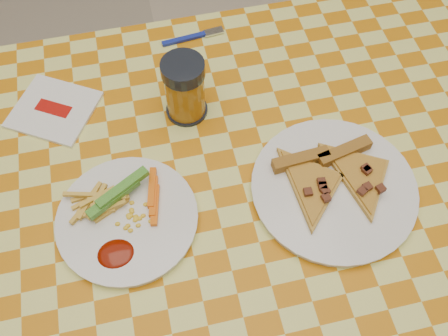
# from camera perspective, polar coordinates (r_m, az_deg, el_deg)

# --- Properties ---
(ground) EXTENTS (8.00, 8.00, 0.00)m
(ground) POSITION_cam_1_polar(r_m,az_deg,el_deg) (1.51, -0.46, -17.45)
(ground) COLOR #BBAD97
(ground) RESTS_ON ground
(table) EXTENTS (1.28, 0.88, 0.76)m
(table) POSITION_cam_1_polar(r_m,az_deg,el_deg) (0.86, -0.77, -6.82)
(table) COLOR silver
(table) RESTS_ON ground
(plate_left) EXTENTS (0.27, 0.27, 0.01)m
(plate_left) POSITION_cam_1_polar(r_m,az_deg,el_deg) (0.80, -10.96, -5.83)
(plate_left) COLOR white
(plate_left) RESTS_ON table
(plate_right) EXTENTS (0.34, 0.34, 0.01)m
(plate_right) POSITION_cam_1_polar(r_m,az_deg,el_deg) (0.83, 12.40, -2.35)
(plate_right) COLOR white
(plate_right) RESTS_ON table
(fries_veggies) EXTENTS (0.17, 0.15, 0.04)m
(fries_veggies) POSITION_cam_1_polar(r_m,az_deg,el_deg) (0.79, -11.90, -4.49)
(fries_veggies) COLOR gold
(fries_veggies) RESTS_ON plate_left
(pizza_slices) EXTENTS (0.22, 0.21, 0.02)m
(pizza_slices) POSITION_cam_1_polar(r_m,az_deg,el_deg) (0.82, 12.40, -1.00)
(pizza_slices) COLOR gold
(pizza_slices) RESTS_ON plate_right
(drink_glass) EXTENTS (0.07, 0.07, 0.12)m
(drink_glass) POSITION_cam_1_polar(r_m,az_deg,el_deg) (0.86, -4.50, 8.97)
(drink_glass) COLOR black
(drink_glass) RESTS_ON table
(napkin) EXTENTS (0.18, 0.18, 0.01)m
(napkin) POSITION_cam_1_polar(r_m,az_deg,el_deg) (0.95, -18.87, 6.35)
(napkin) COLOR white
(napkin) RESTS_ON table
(fork) EXTENTS (0.13, 0.03, 0.01)m
(fork) POSITION_cam_1_polar(r_m,az_deg,el_deg) (1.02, -3.48, 14.77)
(fork) COLOR navy
(fork) RESTS_ON table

